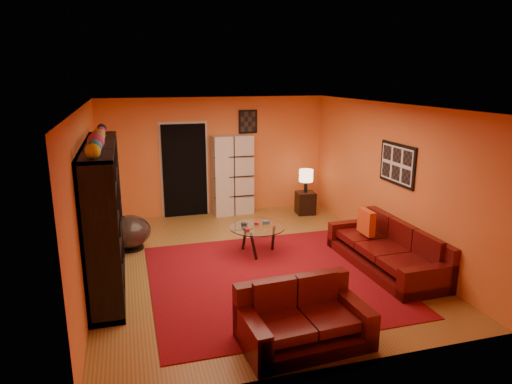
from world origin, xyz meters
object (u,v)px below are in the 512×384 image
object	(u,v)px
tv	(108,218)
table_lamp	(306,176)
loveseat	(301,318)
storage_cabinet	(232,175)
entertainment_unit	(105,213)
coffee_table	(257,229)
bowl_chair	(129,232)
side_table	(305,203)
sofa	(391,250)

from	to	relation	value
tv	table_lamp	size ratio (longest dim) A/B	1.75
loveseat	storage_cabinet	size ratio (longest dim) A/B	0.86
entertainment_unit	loveseat	xyz separation A→B (m)	(2.22, -2.42, -0.76)
storage_cabinet	coffee_table	bearing A→B (deg)	-97.62
bowl_chair	side_table	bearing A→B (deg)	16.77
loveseat	side_table	world-z (taller)	loveseat
storage_cabinet	bowl_chair	distance (m)	2.86
sofa	table_lamp	size ratio (longest dim) A/B	4.54
tv	coffee_table	distance (m)	2.51
entertainment_unit	loveseat	world-z (taller)	entertainment_unit
bowl_chair	tv	bearing A→B (deg)	-102.85
coffee_table	table_lamp	world-z (taller)	table_lamp
side_table	table_lamp	world-z (taller)	table_lamp
entertainment_unit	table_lamp	distance (m)	4.80
sofa	loveseat	size ratio (longest dim) A/B	1.54
coffee_table	storage_cabinet	distance (m)	2.51
entertainment_unit	side_table	bearing A→B (deg)	29.14
sofa	storage_cabinet	xyz separation A→B (m)	(-1.80, 3.62, 0.61)
tv	loveseat	bearing A→B (deg)	-137.67
table_lamp	side_table	bearing A→B (deg)	180.00
storage_cabinet	side_table	size ratio (longest dim) A/B	3.56
side_table	sofa	bearing A→B (deg)	-85.96
sofa	coffee_table	size ratio (longest dim) A/B	2.43
entertainment_unit	bowl_chair	xyz separation A→B (m)	(0.33, 1.17, -0.72)
tv	sofa	world-z (taller)	tv
bowl_chair	side_table	distance (m)	4.04
entertainment_unit	coffee_table	size ratio (longest dim) A/B	3.10
sofa	coffee_table	xyz separation A→B (m)	(-1.94, 1.16, 0.16)
storage_cabinet	side_table	bearing A→B (deg)	-20.80
coffee_table	storage_cabinet	bearing A→B (deg)	86.83
loveseat	bowl_chair	size ratio (longest dim) A/B	2.00
side_table	storage_cabinet	bearing A→B (deg)	163.65
loveseat	storage_cabinet	bearing A→B (deg)	-8.20
sofa	table_lamp	bearing A→B (deg)	92.50
tv	coffee_table	xyz separation A→B (m)	(2.43, 0.37, -0.54)
loveseat	storage_cabinet	distance (m)	5.27
table_lamp	loveseat	bearing A→B (deg)	-112.52
sofa	bowl_chair	world-z (taller)	sofa
entertainment_unit	storage_cabinet	xyz separation A→B (m)	(2.61, 2.80, -0.16)
side_table	bowl_chair	bearing A→B (deg)	-163.23
coffee_table	table_lamp	bearing A→B (deg)	49.41
sofa	storage_cabinet	world-z (taller)	storage_cabinet
entertainment_unit	loveseat	size ratio (longest dim) A/B	1.97
loveseat	coffee_table	distance (m)	2.77
table_lamp	sofa	bearing A→B (deg)	-85.96
loveseat	bowl_chair	world-z (taller)	loveseat
sofa	bowl_chair	bearing A→B (deg)	152.47
tv	sofa	size ratio (longest dim) A/B	0.38
bowl_chair	loveseat	bearing A→B (deg)	-62.18
entertainment_unit	tv	xyz separation A→B (m)	(0.05, -0.04, -0.07)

